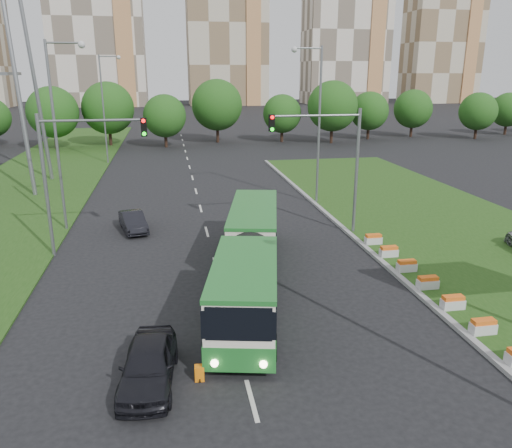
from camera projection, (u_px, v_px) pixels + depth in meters
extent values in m
plane|color=black|center=(296.00, 309.00, 22.13)|extent=(360.00, 360.00, 0.00)
cube|color=#1E4413|center=(462.00, 236.00, 31.81)|extent=(14.00, 60.00, 0.15)
cube|color=gray|center=(359.00, 242.00, 30.65)|extent=(0.30, 60.00, 0.18)
cube|color=#1E4413|center=(20.00, 195.00, 42.70)|extent=(12.00, 110.00, 0.10)
cylinder|color=slate|center=(356.00, 173.00, 31.46)|extent=(0.20, 0.20, 8.00)
cylinder|color=slate|center=(316.00, 116.00, 29.96)|extent=(5.50, 0.14, 0.14)
cube|color=black|center=(272.00, 123.00, 29.62)|extent=(0.32, 0.32, 1.00)
cylinder|color=slate|center=(46.00, 188.00, 27.47)|extent=(0.20, 0.20, 8.00)
cylinder|color=slate|center=(91.00, 120.00, 26.88)|extent=(5.50, 0.14, 0.14)
cube|color=black|center=(144.00, 127.00, 27.45)|extent=(0.32, 0.32, 1.00)
cube|color=beige|center=(96.00, 18.00, 151.82)|extent=(28.00, 15.00, 52.00)
cube|color=beige|center=(226.00, 24.00, 158.74)|extent=(25.00, 15.00, 50.00)
cube|color=beige|center=(346.00, 31.00, 165.81)|extent=(27.00, 15.00, 47.00)
cube|color=beige|center=(442.00, 43.00, 172.63)|extent=(24.00, 14.00, 40.00)
cube|color=white|center=(266.00, 294.00, 19.67)|extent=(2.41, 6.66, 2.61)
cube|color=white|center=(236.00, 230.00, 27.72)|extent=(2.41, 8.11, 2.61)
cylinder|color=black|center=(250.00, 260.00, 23.36)|extent=(2.41, 1.21, 2.41)
cube|color=#1F6D28|center=(265.00, 314.00, 19.92)|extent=(2.49, 6.71, 0.92)
cube|color=#1F6D28|center=(236.00, 245.00, 27.97)|extent=(2.49, 8.16, 0.92)
cube|color=black|center=(266.00, 284.00, 19.54)|extent=(2.49, 6.71, 1.01)
cube|color=black|center=(236.00, 222.00, 27.59)|extent=(2.49, 8.16, 1.01)
imported|color=black|center=(148.00, 364.00, 16.64)|extent=(2.15, 4.48, 1.47)
imported|color=black|center=(133.00, 221.00, 32.96)|extent=(2.23, 4.11, 1.28)
imported|color=gray|center=(253.00, 345.00, 17.48)|extent=(0.58, 0.74, 1.79)
cube|color=orange|center=(199.00, 373.00, 16.95)|extent=(0.32, 0.28, 0.55)
cylinder|color=black|center=(200.00, 381.00, 16.88)|extent=(0.04, 0.13, 0.13)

